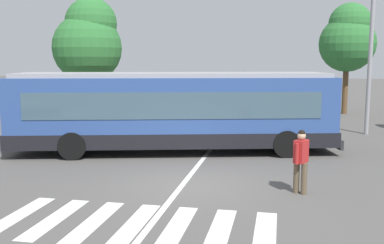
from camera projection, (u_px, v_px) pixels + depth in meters
name	position (u px, v px, depth m)	size (l,w,h in m)	color
ground_plane	(187.00, 185.00, 12.59)	(160.00, 160.00, 0.00)	#514F4C
city_transit_bus	(174.00, 111.00, 16.91)	(12.57, 5.50, 3.06)	black
pedestrian_crossing_street	(301.00, 158.00, 11.64)	(0.42, 0.52, 1.72)	brown
parked_car_red	(119.00, 105.00, 27.64)	(2.11, 4.61, 1.35)	black
parked_car_champagne	(164.00, 106.00, 26.97)	(2.08, 4.60, 1.35)	black
parked_car_blue	(204.00, 106.00, 26.74)	(1.93, 4.53, 1.35)	black
parked_car_teal	(251.00, 107.00, 26.33)	(1.98, 4.55, 1.35)	black
parked_car_silver	(299.00, 109.00, 25.48)	(1.96, 4.54, 1.35)	black
twin_arm_street_lamp	(373.00, 14.00, 20.49)	(5.34, 0.32, 9.15)	#939399
background_tree_left	(88.00, 41.00, 31.56)	(4.93, 4.93, 7.98)	brown
background_tree_right	(348.00, 38.00, 28.79)	(3.64, 3.64, 7.24)	brown
crosswalk_painted_stripes	(134.00, 224.00, 9.54)	(6.04, 2.62, 0.01)	silver
lane_center_line	(196.00, 168.00, 14.56)	(0.16, 24.00, 0.01)	silver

